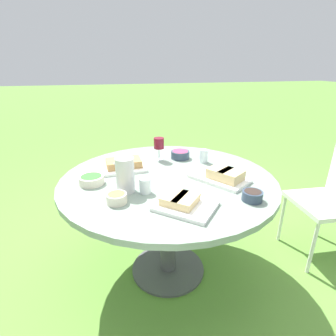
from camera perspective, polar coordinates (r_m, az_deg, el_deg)
ground_plane at (r=2.10m, az=-0.00°, el=-21.09°), size 40.00×40.00×0.00m
dining_table at (r=1.73m, az=-0.00°, el=-5.06°), size 1.36×1.36×0.75m
chair_near_right at (r=2.34m, az=32.69°, el=-4.77°), size 0.46×0.48×0.89m
water_pitcher at (r=1.47m, az=-9.31°, el=-1.52°), size 0.11×0.10×0.20m
wine_glass at (r=1.94m, az=-2.00°, el=5.24°), size 0.08×0.08×0.17m
platter_bread_main at (r=1.33m, az=3.30°, el=-7.55°), size 0.37×0.36×0.06m
platter_charcuterie at (r=1.83m, az=-9.59°, el=0.73°), size 0.30×0.24×0.07m
platter_sandwich_side at (r=1.65m, az=11.82°, el=-1.72°), size 0.36×0.40×0.08m
bowl_fries at (r=1.39m, az=-11.12°, el=-6.35°), size 0.11×0.11×0.05m
bowl_salad at (r=1.64m, az=-16.30°, el=-2.41°), size 0.15×0.15×0.05m
bowl_olives at (r=1.46m, az=17.88°, el=-5.69°), size 0.11×0.11×0.05m
bowl_dip_red at (r=2.01m, az=2.68°, el=3.02°), size 0.14×0.14×0.06m
cup_water_near at (r=1.47m, az=-5.01°, el=-3.86°), size 0.06×0.06×0.09m
cup_water_far at (r=1.94m, az=7.75°, el=2.60°), size 0.06×0.06×0.10m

